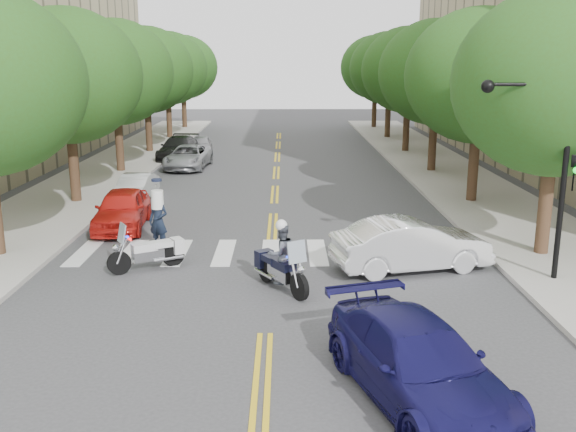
{
  "coord_description": "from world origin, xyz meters",
  "views": [
    {
      "loc": [
        0.45,
        -13.92,
        6.25
      ],
      "look_at": [
        0.57,
        6.31,
        1.3
      ],
      "focal_mm": 40.0,
      "sensor_mm": 36.0,
      "label": 1
    }
  ],
  "objects_px": {
    "motorcycle_police": "(280,258)",
    "officer_standing": "(158,221)",
    "convertible": "(411,245)",
    "motorcycle_parked": "(153,252)",
    "sedan_blue": "(418,362)"
  },
  "relations": [
    {
      "from": "motorcycle_police",
      "to": "convertible",
      "type": "xyz_separation_m",
      "value": [
        3.96,
        1.69,
        -0.11
      ]
    },
    {
      "from": "motorcycle_police",
      "to": "motorcycle_parked",
      "type": "xyz_separation_m",
      "value": [
        -3.9,
        1.81,
        -0.36
      ]
    },
    {
      "from": "motorcycle_police",
      "to": "officer_standing",
      "type": "height_order",
      "value": "motorcycle_police"
    },
    {
      "from": "motorcycle_police",
      "to": "motorcycle_parked",
      "type": "bearing_deg",
      "value": -56.25
    },
    {
      "from": "motorcycle_police",
      "to": "sedan_blue",
      "type": "relative_size",
      "value": 0.43
    },
    {
      "from": "motorcycle_police",
      "to": "officer_standing",
      "type": "distance_m",
      "value": 5.69
    },
    {
      "from": "motorcycle_parked",
      "to": "officer_standing",
      "type": "height_order",
      "value": "officer_standing"
    },
    {
      "from": "convertible",
      "to": "sedan_blue",
      "type": "height_order",
      "value": "convertible"
    },
    {
      "from": "officer_standing",
      "to": "convertible",
      "type": "distance_m",
      "value": 8.38
    },
    {
      "from": "motorcycle_parked",
      "to": "sedan_blue",
      "type": "xyz_separation_m",
      "value": [
        6.5,
        -7.8,
        0.22
      ]
    },
    {
      "from": "motorcycle_parked",
      "to": "officer_standing",
      "type": "distance_m",
      "value": 2.18
    },
    {
      "from": "convertible",
      "to": "officer_standing",
      "type": "bearing_deg",
      "value": 60.83
    },
    {
      "from": "motorcycle_police",
      "to": "convertible",
      "type": "distance_m",
      "value": 4.31
    },
    {
      "from": "motorcycle_parked",
      "to": "convertible",
      "type": "relative_size",
      "value": 0.46
    },
    {
      "from": "motorcycle_parked",
      "to": "officer_standing",
      "type": "xyz_separation_m",
      "value": [
        -0.22,
        2.12,
        0.44
      ]
    }
  ]
}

